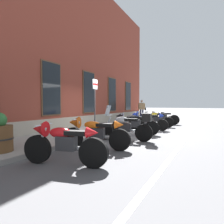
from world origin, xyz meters
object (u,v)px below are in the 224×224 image
Objects in this scene: pedestrian_tan_coat at (142,108)px; motorcycle_black_sport at (133,123)px; motorcycle_silver_touring at (127,126)px; motorcycle_blue_sport at (146,120)px; motorcycle_orange_sport at (93,132)px; motorcycle_red_sport at (62,141)px; motorcycle_black_naked at (163,118)px; parking_sign at (95,98)px; motorcycle_yellow_naked at (156,119)px.

motorcycle_black_sport is at bearing -164.01° from pedestrian_tan_coat.
motorcycle_silver_touring reaches higher than motorcycle_blue_sport.
motorcycle_orange_sport is 1.82m from motorcycle_silver_touring.
pedestrian_tan_coat is at bearing 20.99° from motorcycle_blue_sport.
motorcycle_black_naked is at bearing 0.13° from motorcycle_red_sport.
motorcycle_silver_touring is 6.54m from motorcycle_black_naked.
pedestrian_tan_coat is 8.34m from parking_sign.
motorcycle_silver_touring reaches higher than motorcycle_yellow_naked.
motorcycle_black_sport is at bearing 178.01° from motorcycle_yellow_naked.
pedestrian_tan_coat is (5.72, 2.19, 0.48)m from motorcycle_blue_sport.
motorcycle_silver_touring is 9.30m from pedestrian_tan_coat.
parking_sign is at bearing 148.43° from motorcycle_blue_sport.
motorcycle_blue_sport reaches higher than motorcycle_red_sport.
parking_sign reaches higher than motorcycle_blue_sport.
motorcycle_orange_sport is 8.33m from motorcycle_black_naked.
motorcycle_orange_sport is 5.03m from motorcycle_blue_sport.
motorcycle_orange_sport is 10.96m from pedestrian_tan_coat.
motorcycle_blue_sport reaches higher than motorcycle_black_naked.
motorcycle_black_naked is (9.93, 0.02, -0.07)m from motorcycle_red_sport.
motorcycle_silver_touring reaches higher than motorcycle_orange_sport.
motorcycle_black_sport is 1.83m from motorcycle_blue_sport.
motorcycle_black_naked is (6.54, 0.16, -0.08)m from motorcycle_silver_touring.
motorcycle_yellow_naked is (3.47, -0.12, -0.09)m from motorcycle_black_sport.
motorcycle_orange_sport is (1.61, 0.22, 0.00)m from motorcycle_red_sport.
pedestrian_tan_coat is at bearing 15.39° from motorcycle_silver_touring.
pedestrian_tan_coat reaches higher than motorcycle_yellow_naked.
pedestrian_tan_coat is (4.08, 2.28, 0.56)m from motorcycle_yellow_naked.
motorcycle_black_naked is (8.32, -0.19, -0.07)m from motorcycle_orange_sport.
motorcycle_yellow_naked is (1.63, -0.09, -0.08)m from motorcycle_blue_sport.
motorcycle_red_sport is 4.81m from motorcycle_black_sport.
motorcycle_orange_sport is 0.89× the size of parking_sign.
pedestrian_tan_coat is at bearing 43.64° from motorcycle_black_naked.
motorcycle_red_sport is 1.63m from motorcycle_orange_sport.
motorcycle_black_sport reaches higher than motorcycle_orange_sport.
motorcycle_yellow_naked is at bearing 0.35° from motorcycle_red_sport.
motorcycle_yellow_naked is (8.27, 0.05, -0.07)m from motorcycle_red_sport.
parking_sign reaches higher than pedestrian_tan_coat.
motorcycle_red_sport is at bearing -177.96° from motorcycle_black_sport.
motorcycle_blue_sport is 1.64m from motorcycle_yellow_naked.
motorcycle_red_sport is 12.59m from pedestrian_tan_coat.
motorcycle_black_sport reaches higher than motorcycle_blue_sport.
parking_sign reaches higher than motorcycle_silver_touring.
parking_sign is (0.67, 1.85, 1.13)m from motorcycle_silver_touring.
motorcycle_red_sport reaches higher than motorcycle_yellow_naked.
pedestrian_tan_coat reaches higher than motorcycle_blue_sport.
motorcycle_orange_sport is 1.01× the size of motorcycle_black_sport.
motorcycle_red_sport is at bearing -172.40° from motorcycle_orange_sport.
motorcycle_black_sport is 5.13m from motorcycle_black_naked.
motorcycle_black_naked is 6.22m from parking_sign.
motorcycle_blue_sport is at bearing 1.21° from motorcycle_red_sport.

